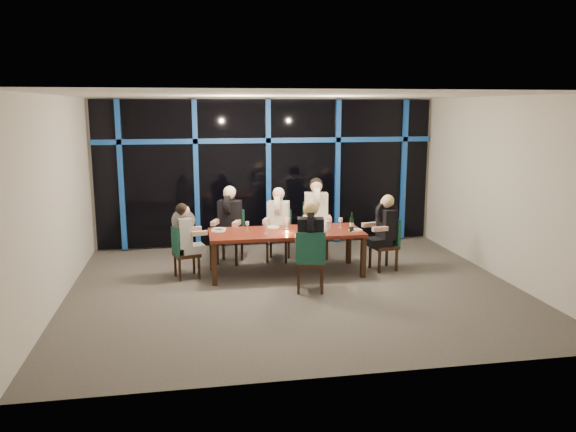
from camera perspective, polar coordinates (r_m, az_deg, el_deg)
The scene contains 29 objects.
room at distance 8.56m, azimuth 0.70°, elevation 5.66°, with size 7.04×7.00×3.02m.
window_wall at distance 11.49m, azimuth -1.98°, elevation 4.66°, with size 6.86×0.43×2.94m.
dining_table at distance 9.55m, azimuth -0.21°, elevation -1.94°, with size 2.60×1.00×0.75m.
chair_far_left at distance 10.39m, azimuth -5.82°, elevation -1.74°, with size 0.58×0.58×0.97m.
chair_far_mid at distance 10.49m, azimuth -0.93°, elevation -1.66°, with size 0.55×0.55×0.93m.
chair_far_right at distance 10.72m, azimuth 2.82°, elevation -1.08°, with size 0.54×0.54×1.03m.
chair_end_left at distance 9.50m, azimuth -10.73°, elevation -3.43°, with size 0.49×0.49×0.87m.
chair_end_right at distance 10.01m, azimuth 10.10°, elevation -2.54°, with size 0.49×0.49×0.91m.
chair_near_mid at distance 8.64m, azimuth 2.29°, elevation -4.31°, with size 0.53×0.53×0.97m.
diner_far_left at distance 10.23m, azimuth -6.00°, elevation 0.26°, with size 0.60×0.66×0.94m.
diner_far_mid at distance 10.33m, azimuth -1.01°, elevation 0.25°, with size 0.56×0.64×0.91m.
diner_far_right at distance 10.55m, azimuth 2.88°, elevation 0.99°, with size 0.55×0.68×1.01m.
diner_end_left at distance 9.44m, azimuth -10.37°, elevation -1.34°, with size 0.58×0.49×0.85m.
diner_end_right at distance 9.89m, azimuth 9.79°, elevation -0.53°, with size 0.60×0.49×0.89m.
diner_near_mid at distance 8.62m, azimuth 2.30°, elevation -1.70°, with size 0.53×0.65×0.95m.
plate_far_left at distance 9.74m, azimuth -6.99°, elevation -1.31°, with size 0.24×0.24×0.01m, color white.
plate_far_mid at distance 9.82m, azimuth -1.55°, elevation -1.14°, with size 0.24×0.24×0.01m, color white.
plate_far_right at distance 10.04m, azimuth 3.14°, elevation -0.87°, with size 0.24×0.24×0.01m, color white.
plate_end_left at distance 9.60m, azimuth -7.10°, elevation -1.50°, with size 0.24×0.24×0.01m, color white.
plate_end_right at distance 9.65m, azimuth 6.86°, elevation -1.43°, with size 0.24×0.24×0.01m, color white.
plate_near_mid at distance 9.21m, azimuth 2.23°, elevation -1.96°, with size 0.24×0.24×0.01m, color white.
wine_bottle at distance 9.56m, azimuth 6.49°, elevation -0.81°, with size 0.08×0.08×0.33m.
water_pitcher at distance 9.56m, azimuth 3.98°, elevation -1.00°, with size 0.11×0.10×0.18m.
tea_light at distance 9.40m, azimuth -0.12°, elevation -1.62°, with size 0.05×0.05×0.03m, color #FFAD4C.
wine_glass_a at distance 9.32m, azimuth -2.28°, elevation -0.96°, with size 0.08×0.08×0.20m.
wine_glass_b at distance 9.70m, azimuth -0.15°, elevation -0.46°, with size 0.08×0.08×0.20m.
wine_glass_c at distance 9.51m, azimuth 2.74°, elevation -0.87°, with size 0.06×0.06×0.16m.
wine_glass_d at distance 9.59m, azimuth -4.16°, elevation -0.80°, with size 0.06×0.06×0.16m.
wine_glass_e at distance 9.82m, azimuth 5.36°, elevation -0.46°, with size 0.07×0.07×0.18m.
Camera 1 is at (-1.59, -8.37, 2.83)m, focal length 35.00 mm.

